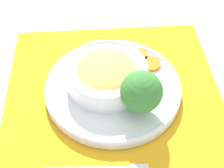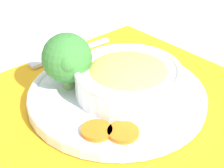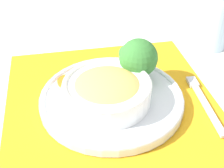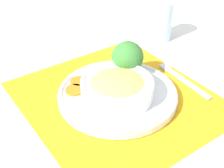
% 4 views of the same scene
% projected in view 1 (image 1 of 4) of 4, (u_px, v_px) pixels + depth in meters
% --- Properties ---
extents(ground_plane, '(4.00, 4.00, 0.00)m').
position_uv_depth(ground_plane, '(113.00, 92.00, 0.67)').
color(ground_plane, white).
extents(placemat, '(0.47, 0.50, 0.00)m').
position_uv_depth(placemat, '(113.00, 91.00, 0.67)').
color(placemat, orange).
rests_on(placemat, ground_plane).
extents(plate, '(0.29, 0.29, 0.02)m').
position_uv_depth(plate, '(113.00, 87.00, 0.66)').
color(plate, silver).
rests_on(plate, placemat).
extents(bowl, '(0.17, 0.17, 0.06)m').
position_uv_depth(bowl, '(106.00, 73.00, 0.64)').
color(bowl, white).
rests_on(bowl, plate).
extents(broccoli_floret, '(0.08, 0.08, 0.09)m').
position_uv_depth(broccoli_floret, '(142.00, 91.00, 0.57)').
color(broccoli_floret, '#84AD5B').
rests_on(broccoli_floret, plate).
extents(carrot_slice_near, '(0.04, 0.04, 0.01)m').
position_uv_depth(carrot_slice_near, '(151.00, 64.00, 0.69)').
color(carrot_slice_near, orange).
rests_on(carrot_slice_near, plate).
extents(carrot_slice_middle, '(0.04, 0.04, 0.01)m').
position_uv_depth(carrot_slice_middle, '(138.00, 56.00, 0.71)').
color(carrot_slice_middle, orange).
rests_on(carrot_slice_middle, plate).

